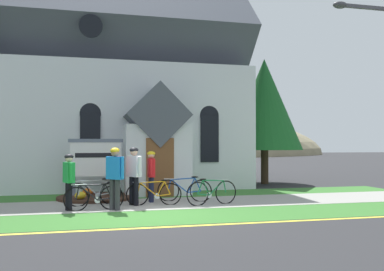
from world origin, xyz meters
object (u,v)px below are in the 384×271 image
(cyclist_in_yellow_jersey, at_px, (115,172))
(roadside_conifer, at_px, (264,104))
(cyclist_in_red_jersey, at_px, (115,173))
(cyclist_in_blue_jersey, at_px, (134,171))
(church_sign, at_px, (96,160))
(bicycle_green, at_px, (185,190))
(bicycle_blue, at_px, (94,197))
(bicycle_black, at_px, (212,192))
(cyclist_in_green_jersey, at_px, (69,178))
(cyclist_in_orange_jersey, at_px, (151,172))
(bicycle_yellow, at_px, (154,193))
(bicycle_red, at_px, (95,193))

(cyclist_in_yellow_jersey, distance_m, roadside_conifer, 9.54)
(cyclist_in_red_jersey, distance_m, cyclist_in_blue_jersey, 0.99)
(church_sign, relative_size, cyclist_in_red_jersey, 1.16)
(bicycle_green, bearing_deg, bicycle_blue, -157.79)
(bicycle_black, xyz_separation_m, cyclist_in_green_jersey, (-4.25, -0.18, 0.54))
(church_sign, relative_size, cyclist_in_orange_jersey, 1.25)
(bicycle_yellow, xyz_separation_m, cyclist_in_blue_jersey, (-0.62, 0.06, 0.70))
(bicycle_red, bearing_deg, church_sign, 89.05)
(bicycle_red, bearing_deg, roadside_conifer, 33.41)
(church_sign, xyz_separation_m, cyclist_in_orange_jersey, (1.74, -1.62, -0.37))
(bicycle_yellow, height_order, cyclist_in_blue_jersey, cyclist_in_blue_jersey)
(bicycle_black, height_order, cyclist_in_green_jersey, cyclist_in_green_jersey)
(cyclist_in_yellow_jersey, bearing_deg, cyclist_in_orange_jersey, 23.75)
(church_sign, bearing_deg, bicycle_red, -90.95)
(bicycle_red, relative_size, bicycle_black, 0.97)
(cyclist_in_yellow_jersey, bearing_deg, cyclist_in_red_jersey, -92.44)
(cyclist_in_yellow_jersey, distance_m, cyclist_in_red_jersey, 0.88)
(bicycle_blue, xyz_separation_m, bicycle_green, (2.90, 1.18, 0.01))
(bicycle_yellow, distance_m, cyclist_in_orange_jersey, 0.91)
(cyclist_in_yellow_jersey, height_order, cyclist_in_green_jersey, cyclist_in_yellow_jersey)
(bicycle_yellow, bearing_deg, cyclist_in_green_jersey, -168.71)
(cyclist_in_blue_jersey, bearing_deg, bicycle_green, 17.62)
(cyclist_in_red_jersey, height_order, cyclist_in_blue_jersey, same)
(cyclist_in_yellow_jersey, bearing_deg, bicycle_yellow, -7.58)
(cyclist_in_yellow_jersey, relative_size, cyclist_in_red_jersey, 0.99)
(cyclist_in_orange_jersey, height_order, roadside_conifer, roadside_conifer)
(bicycle_red, xyz_separation_m, cyclist_in_green_jersey, (-0.73, -0.95, 0.55))
(bicycle_green, xyz_separation_m, cyclist_in_yellow_jersey, (-2.29, -0.45, 0.66))
(cyclist_in_green_jersey, distance_m, cyclist_in_orange_jersey, 2.77)
(cyclist_in_yellow_jersey, bearing_deg, church_sign, 104.13)
(bicycle_red, height_order, bicycle_black, bicycle_black)
(church_sign, bearing_deg, bicycle_blue, -91.20)
(church_sign, distance_m, cyclist_in_orange_jersey, 2.41)
(bicycle_red, height_order, cyclist_in_blue_jersey, cyclist_in_blue_jersey)
(bicycle_blue, distance_m, bicycle_yellow, 1.89)
(bicycle_green, bearing_deg, church_sign, 149.01)
(bicycle_blue, xyz_separation_m, bicycle_yellow, (1.80, 0.57, -0.00))
(cyclist_in_red_jersey, bearing_deg, cyclist_in_blue_jersey, 51.74)
(bicycle_red, distance_m, cyclist_in_green_jersey, 1.32)
(bicycle_blue, height_order, bicycle_yellow, bicycle_yellow)
(bicycle_red, xyz_separation_m, cyclist_in_yellow_jersey, (0.57, -0.29, 0.67))
(bicycle_red, relative_size, bicycle_blue, 0.99)
(bicycle_green, height_order, cyclist_in_green_jersey, cyclist_in_green_jersey)
(bicycle_red, xyz_separation_m, bicycle_black, (3.52, -0.78, 0.01))
(church_sign, bearing_deg, roadside_conifer, 23.06)
(bicycle_red, bearing_deg, bicycle_black, -12.43)
(bicycle_yellow, distance_m, cyclist_in_red_jersey, 1.59)
(cyclist_in_yellow_jersey, bearing_deg, cyclist_in_green_jersey, -153.25)
(bicycle_blue, height_order, cyclist_in_orange_jersey, cyclist_in_orange_jersey)
(roadside_conifer, bearing_deg, cyclist_in_yellow_jersey, -143.07)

